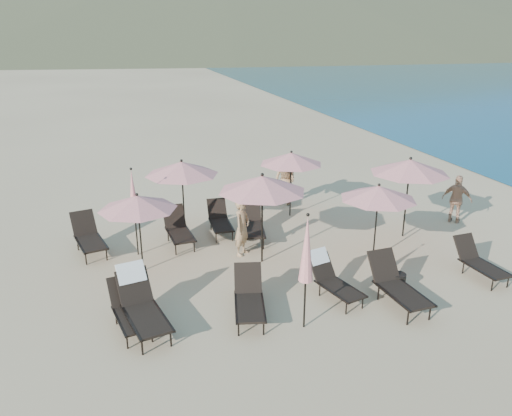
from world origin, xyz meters
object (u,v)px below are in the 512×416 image
object	(u,v)px
side_table_1	(397,283)
lounger_4	(397,284)
beachgoer_b	(285,180)
lounger_6	(88,236)
beachgoer_a	(242,227)
lounger_2	(249,297)
umbrella_closed_0	(307,250)
umbrella_open_0	(138,203)
lounger_3	(332,278)
lounger_7	(178,229)
lounger_9	(251,222)
lounger_0	(129,309)
lounger_5	(479,261)
umbrella_open_1	(262,184)
umbrella_open_3	(182,168)
umbrella_open_4	(291,158)
beachgoer_c	(457,199)
umbrella_closed_1	(133,195)
umbrella_open_5	(410,167)
lounger_1	(141,303)
side_table_0	(247,288)
lounger_8	(220,220)
umbrella_open_2	(379,193)

from	to	relation	value
side_table_1	lounger_4	bearing A→B (deg)	-124.03
beachgoer_b	lounger_6	bearing A→B (deg)	-97.39
beachgoer_a	lounger_2	bearing A→B (deg)	-150.10
umbrella_closed_0	umbrella_open_0	bearing A→B (deg)	130.65
lounger_3	lounger_4	size ratio (longest dim) A/B	0.90
lounger_7	lounger_9	world-z (taller)	lounger_9
lounger_0	lounger_5	bearing A→B (deg)	-11.76
umbrella_open_1	lounger_9	bearing A→B (deg)	85.10
lounger_5	umbrella_closed_0	bearing A→B (deg)	-173.89
umbrella_open_1	umbrella_open_3	distance (m)	3.00
umbrella_open_4	beachgoer_a	xyz separation A→B (m)	(-2.25, -2.48, -1.14)
umbrella_open_4	side_table_1	bearing A→B (deg)	-82.51
beachgoer_c	umbrella_open_4	bearing A→B (deg)	24.39
lounger_3	umbrella_open_1	world-z (taller)	umbrella_open_1
lounger_0	umbrella_closed_0	distance (m)	3.81
lounger_0	side_table_1	distance (m)	6.08
umbrella_closed_1	beachgoer_a	bearing A→B (deg)	-15.12
lounger_9	umbrella_open_1	world-z (taller)	umbrella_open_1
umbrella_closed_1	umbrella_open_5	bearing A→B (deg)	-6.16
lounger_5	umbrella_open_4	bearing A→B (deg)	115.07
umbrella_open_1	lounger_1	bearing A→B (deg)	-145.04
lounger_3	lounger_4	bearing A→B (deg)	-44.57
lounger_9	umbrella_closed_1	bearing A→B (deg)	-164.29
beachgoer_c	lounger_1	bearing A→B (deg)	65.48
lounger_3	beachgoer_c	xyz separation A→B (m)	(5.68, 3.25, 0.31)
umbrella_open_0	side_table_1	world-z (taller)	umbrella_open_0
beachgoer_b	umbrella_open_0	bearing A→B (deg)	-79.91
lounger_2	lounger_3	size ratio (longest dim) A/B	1.05
lounger_9	side_table_0	world-z (taller)	lounger_9
lounger_8	umbrella_open_3	xyz separation A→B (m)	(-1.03, 0.21, 1.62)
lounger_5	umbrella_closed_0	distance (m)	5.22
lounger_5	beachgoer_a	size ratio (longest dim) A/B	1.00
side_table_0	lounger_5	bearing A→B (deg)	-5.72
beachgoer_a	umbrella_open_4	bearing A→B (deg)	-0.71
umbrella_open_0	beachgoer_b	world-z (taller)	umbrella_open_0
lounger_2	umbrella_open_5	distance (m)	6.51
umbrella_closed_1	umbrella_open_2	bearing A→B (deg)	-18.69
umbrella_open_0	umbrella_open_3	bearing A→B (deg)	57.43
lounger_5	umbrella_open_2	bearing A→B (deg)	137.78
beachgoer_b	side_table_0	bearing A→B (deg)	-53.48
lounger_7	umbrella_closed_0	bearing A→B (deg)	-74.30
umbrella_open_0	umbrella_open_1	size ratio (longest dim) A/B	0.85
umbrella_open_0	lounger_7	bearing A→B (deg)	53.49
lounger_6	umbrella_closed_1	distance (m)	1.86
beachgoer_c	umbrella_open_0	bearing A→B (deg)	51.36
lounger_3	umbrella_open_4	size ratio (longest dim) A/B	0.74
lounger_1	beachgoer_c	xyz separation A→B (m)	(9.94, 3.34, 0.22)
lounger_7	umbrella_open_4	world-z (taller)	umbrella_open_4
lounger_0	umbrella_closed_1	xyz separation A→B (m)	(0.35, 3.57, 1.29)
lounger_2	umbrella_open_4	bearing A→B (deg)	74.68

